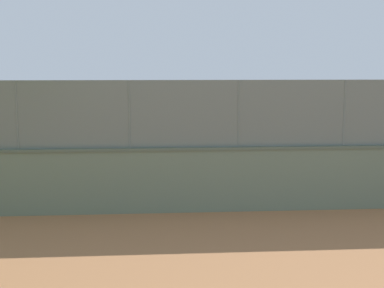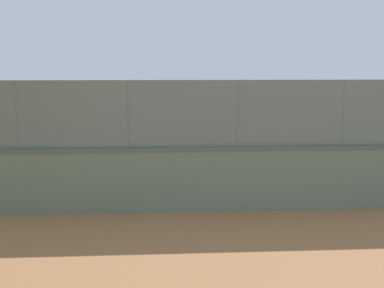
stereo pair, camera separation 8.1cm
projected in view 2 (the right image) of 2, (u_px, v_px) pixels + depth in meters
The scene contains 8 objects.
ground_plane at pixel (151, 151), 26.08m from camera, with size 260.00×260.00×0.00m, color #A36B42.
perimeter_wall at pixel (237, 178), 15.28m from camera, with size 25.17×0.94×1.88m.
fence_panel_on_wall at pixel (238, 113), 15.01m from camera, with size 24.73×0.59×1.90m.
player_crossing_court at pixel (147, 137), 24.30m from camera, with size 1.17×0.75×1.62m.
player_near_wall_returning at pixel (283, 141), 23.27m from camera, with size 0.73×1.20×1.55m.
player_at_service_line at pixel (93, 147), 21.19m from camera, with size 0.86×0.72×1.63m.
sports_ball at pixel (143, 160), 23.07m from camera, with size 0.16×0.16×0.16m, color white.
spare_ball_by_wall at pixel (165, 194), 17.20m from camera, with size 0.07×0.07×0.07m, color #3399D8.
Camera 2 is at (0.34, 25.82, 4.16)m, focal length 49.45 mm.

